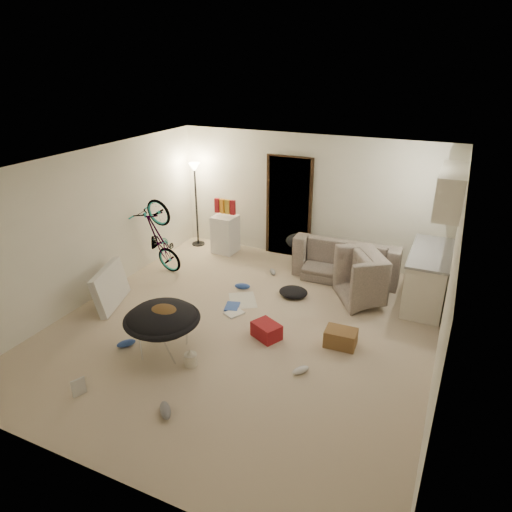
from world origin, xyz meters
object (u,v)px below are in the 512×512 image
at_px(kitchen_counter, 427,278).
at_px(armchair, 378,282).
at_px(floor_lamp, 195,187).
at_px(juicer, 191,359).
at_px(tv_box, 110,287).
at_px(saucer_chair, 163,325).
at_px(bicycle, 160,253).
at_px(mini_fridge, 225,234).
at_px(drink_case_b, 267,331).
at_px(sofa, 347,262).
at_px(drink_case_a, 341,338).

height_order(kitchen_counter, armchair, kitchen_counter).
height_order(floor_lamp, juicer, floor_lamp).
bearing_deg(tv_box, saucer_chair, -43.48).
bearing_deg(bicycle, juicer, -130.61).
relative_size(mini_fridge, drink_case_b, 1.96).
bearing_deg(kitchen_counter, mini_fridge, 172.34).
height_order(sofa, armchair, armchair).
relative_size(sofa, juicer, 7.75).
bearing_deg(juicer, saucer_chair, 167.95).
height_order(saucer_chair, juicer, saucer_chair).
bearing_deg(mini_fridge, drink_case_a, -34.03).
bearing_deg(saucer_chair, drink_case_b, 38.78).
relative_size(sofa, drink_case_a, 4.38).
relative_size(floor_lamp, mini_fridge, 2.30).
bearing_deg(sofa, drink_case_a, 100.77).
relative_size(bicycle, drink_case_b, 3.79).
bearing_deg(tv_box, floor_lamp, 74.01).
distance_m(kitchen_counter, drink_case_a, 2.10).
distance_m(floor_lamp, drink_case_a, 4.76).
height_order(mini_fridge, drink_case_a, mini_fridge).
distance_m(bicycle, drink_case_b, 3.01).
relative_size(bicycle, tv_box, 1.52).
bearing_deg(sofa, mini_fridge, -3.57).
bearing_deg(mini_fridge, armchair, -9.92).
bearing_deg(drink_case_b, armchair, 83.22).
bearing_deg(drink_case_a, juicer, -145.54).
bearing_deg(tv_box, drink_case_b, -14.39).
bearing_deg(mini_fridge, juicer, -65.38).
height_order(kitchen_counter, tv_box, kitchen_counter).
distance_m(kitchen_counter, bicycle, 4.81).
distance_m(bicycle, mini_fridge, 1.55).
height_order(sofa, drink_case_a, sofa).
bearing_deg(armchair, saucer_chair, 106.70).
height_order(tv_box, juicer, tv_box).
distance_m(sofa, saucer_chair, 3.87).
xyz_separation_m(drink_case_a, drink_case_b, (-1.04, -0.25, -0.01)).
distance_m(floor_lamp, drink_case_b, 4.13).
relative_size(floor_lamp, bicycle, 1.19).
bearing_deg(tv_box, armchair, 9.12).
bearing_deg(drink_case_a, mini_fridge, 140.06).
bearing_deg(drink_case_a, sofa, 99.62).
distance_m(bicycle, drink_case_a, 3.91).
height_order(armchair, juicer, armchair).
bearing_deg(drink_case_a, saucer_chair, -154.31).
relative_size(armchair, saucer_chair, 0.94).
bearing_deg(drink_case_a, armchair, 80.32).
bearing_deg(drink_case_b, saucer_chair, -114.23).
relative_size(floor_lamp, sofa, 0.94).
distance_m(drink_case_a, drink_case_b, 1.07).
relative_size(mini_fridge, juicer, 3.17).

